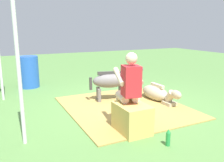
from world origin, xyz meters
TOP-DOWN VIEW (x-y plane):
  - ground_plane at (0.00, 0.00)m, footprint 24.00×24.00m
  - hay_patch at (-0.13, 0.02)m, footprint 2.83×2.53m
  - hay_bale at (-1.29, 0.54)m, footprint 0.64×0.48m
  - person_seated at (-1.12, 0.52)m, footprint 0.71×0.51m
  - pony_standing at (0.45, 0.03)m, footprint 0.55×1.32m
  - pony_lying at (-0.03, -0.95)m, footprint 1.34×0.42m
  - soda_bottle at (-1.96, 0.30)m, footprint 0.07×0.07m
  - water_barrel at (2.82, 1.71)m, footprint 0.60×0.60m
  - tent_pole_left at (-0.91, 2.26)m, footprint 0.06×0.06m

SIDE VIEW (x-z plane):
  - ground_plane at x=0.00m, z-range 0.00..0.00m
  - hay_patch at x=-0.13m, z-range 0.00..0.02m
  - soda_bottle at x=-1.96m, z-range 0.00..0.27m
  - pony_lying at x=-0.03m, z-range -0.02..0.40m
  - hay_bale at x=-1.29m, z-range 0.00..0.50m
  - water_barrel at x=2.82m, z-range 0.00..0.94m
  - pony_standing at x=0.45m, z-range 0.08..0.95m
  - person_seated at x=-1.12m, z-range 0.08..1.46m
  - tent_pole_left at x=-0.91m, z-range 0.00..2.57m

